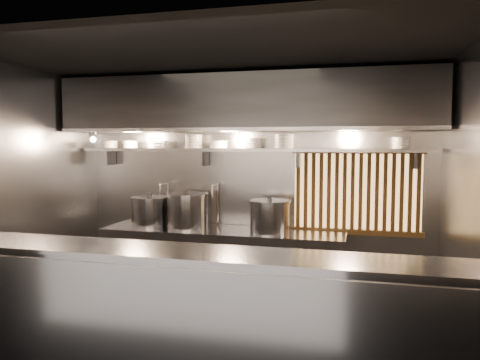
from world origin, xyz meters
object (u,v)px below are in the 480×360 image
at_px(stock_pot_left, 150,211).
at_px(stock_pot_mid, 188,210).
at_px(heat_lamp, 92,135).
at_px(stock_pot_right, 270,216).
at_px(pendant_bulb, 239,143).

distance_m(stock_pot_left, stock_pot_mid, 0.53).
bearing_deg(heat_lamp, stock_pot_right, 5.96).
distance_m(heat_lamp, stock_pot_right, 2.42).
relative_size(stock_pot_mid, stock_pot_right, 1.05).
xyz_separation_m(pendant_bulb, stock_pot_right, (0.41, -0.12, -0.86)).
height_order(pendant_bulb, stock_pot_mid, pendant_bulb).
bearing_deg(stock_pot_mid, stock_pot_left, 178.30).
distance_m(pendant_bulb, stock_pot_mid, 1.06).
height_order(pendant_bulb, stock_pot_left, pendant_bulb).
bearing_deg(stock_pot_mid, heat_lamp, -166.12).
bearing_deg(pendant_bulb, stock_pot_right, -16.43).
distance_m(pendant_bulb, stock_pot_right, 0.96).
height_order(stock_pot_left, stock_pot_mid, stock_pot_mid).
bearing_deg(stock_pot_right, heat_lamp, -174.04).
bearing_deg(heat_lamp, stock_pot_left, 25.75).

